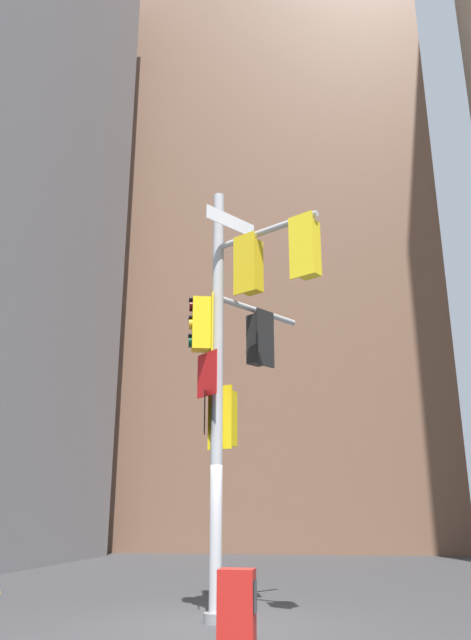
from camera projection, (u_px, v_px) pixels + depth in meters
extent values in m
plane|color=#38383A|center=(215.00, 624.00, 9.86)|extent=(120.00, 120.00, 0.00)
cube|color=brown|center=(280.00, 208.00, 41.80)|extent=(17.19, 17.19, 43.41)
cylinder|color=#B2B2B5|center=(217.00, 387.00, 11.04)|extent=(0.21, 0.21, 7.76)
cylinder|color=gray|center=(215.00, 618.00, 9.89)|extent=(0.38, 0.38, 0.16)
cylinder|color=#B2B2B5|center=(265.00, 231.00, 11.20)|extent=(1.99, 1.24, 0.12)
cylinder|color=#B2B2B5|center=(258.00, 311.00, 12.31)|extent=(1.40, 1.87, 0.12)
cube|color=gold|center=(244.00, 263.00, 11.08)|extent=(0.43, 0.27, 1.14)
cube|color=gold|center=(251.00, 266.00, 11.22)|extent=(0.47, 0.47, 1.00)
cylinder|color=red|center=(257.00, 252.00, 11.47)|extent=(0.20, 0.15, 0.20)
cube|color=black|center=(257.00, 246.00, 11.51)|extent=(0.23, 0.17, 0.02)
cylinder|color=#3C2C06|center=(257.00, 270.00, 11.37)|extent=(0.20, 0.15, 0.20)
cube|color=black|center=(257.00, 264.00, 11.41)|extent=(0.23, 0.17, 0.02)
cylinder|color=#06311C|center=(257.00, 287.00, 11.26)|extent=(0.20, 0.15, 0.20)
cube|color=black|center=(257.00, 281.00, 11.30)|extent=(0.23, 0.17, 0.02)
cube|color=yellow|center=(301.00, 245.00, 10.33)|extent=(0.43, 0.27, 1.14)
cube|color=yellow|center=(307.00, 249.00, 10.47)|extent=(0.47, 0.47, 1.00)
cylinder|color=#360605|center=(313.00, 234.00, 10.72)|extent=(0.20, 0.15, 0.20)
cube|color=black|center=(313.00, 228.00, 10.77)|extent=(0.23, 0.17, 0.02)
cylinder|color=#3C2C06|center=(314.00, 252.00, 10.62)|extent=(0.20, 0.15, 0.20)
cube|color=black|center=(313.00, 246.00, 10.66)|extent=(0.23, 0.17, 0.02)
cylinder|color=#19C672|center=(314.00, 271.00, 10.51)|extent=(0.20, 0.15, 0.20)
cube|color=black|center=(314.00, 265.00, 10.55)|extent=(0.23, 0.17, 0.02)
cube|color=black|center=(265.00, 338.00, 12.00)|extent=(0.31, 0.41, 1.14)
cube|color=black|center=(258.00, 340.00, 12.13)|extent=(0.47, 0.47, 1.00)
cylinder|color=#360605|center=(251.00, 325.00, 12.37)|extent=(0.17, 0.20, 0.20)
cube|color=black|center=(251.00, 319.00, 12.41)|extent=(0.19, 0.22, 0.02)
cylinder|color=#3C2C06|center=(251.00, 342.00, 12.26)|extent=(0.17, 0.20, 0.20)
cube|color=black|center=(251.00, 336.00, 12.30)|extent=(0.19, 0.22, 0.02)
cylinder|color=#19C672|center=(251.00, 359.00, 12.16)|extent=(0.17, 0.20, 0.20)
cube|color=black|center=(251.00, 353.00, 12.20)|extent=(0.19, 0.22, 0.02)
cube|color=yellow|center=(212.00, 325.00, 11.39)|extent=(0.15, 0.47, 1.14)
cube|color=yellow|center=(201.00, 324.00, 11.37)|extent=(0.42, 0.42, 1.00)
cylinder|color=#360605|center=(191.00, 306.00, 11.46)|extent=(0.11, 0.21, 0.20)
cube|color=black|center=(191.00, 300.00, 11.49)|extent=(0.13, 0.23, 0.02)
cylinder|color=yellow|center=(191.00, 324.00, 11.35)|extent=(0.11, 0.21, 0.20)
cube|color=black|center=(190.00, 318.00, 11.38)|extent=(0.13, 0.23, 0.02)
cylinder|color=#06311C|center=(190.00, 342.00, 11.24)|extent=(0.11, 0.21, 0.20)
cube|color=black|center=(190.00, 336.00, 11.28)|extent=(0.13, 0.23, 0.02)
cube|color=yellow|center=(220.00, 417.00, 10.98)|extent=(0.47, 0.17, 1.14)
cube|color=yellow|center=(225.00, 418.00, 11.14)|extent=(0.43, 0.43, 1.00)
cylinder|color=red|center=(230.00, 401.00, 11.42)|extent=(0.21, 0.12, 0.20)
cube|color=black|center=(230.00, 395.00, 11.46)|extent=(0.23, 0.14, 0.02)
cylinder|color=#3C2C06|center=(230.00, 420.00, 11.31)|extent=(0.21, 0.12, 0.20)
cube|color=black|center=(230.00, 413.00, 11.35)|extent=(0.23, 0.14, 0.02)
cylinder|color=#06311C|center=(230.00, 439.00, 11.21)|extent=(0.21, 0.12, 0.20)
cube|color=black|center=(230.00, 432.00, 11.25)|extent=(0.23, 0.14, 0.02)
cube|color=white|center=(231.00, 222.00, 11.77)|extent=(0.76, 1.02, 0.28)
cube|color=#19479E|center=(231.00, 222.00, 11.77)|extent=(0.74, 0.98, 0.24)
cube|color=red|center=(207.00, 374.00, 10.99)|extent=(0.45, 0.48, 0.80)
cube|color=white|center=(207.00, 374.00, 10.99)|extent=(0.42, 0.44, 0.76)
cube|color=black|center=(205.00, 412.00, 10.89)|extent=(0.13, 0.59, 0.72)
cube|color=white|center=(205.00, 412.00, 10.89)|extent=(0.12, 0.55, 0.68)
cube|color=red|center=(237.00, 615.00, 7.43)|extent=(0.44, 0.36, 1.04)
cube|color=black|center=(255.00, 596.00, 7.46)|extent=(0.01, 0.29, 0.37)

